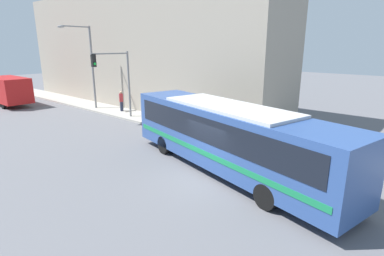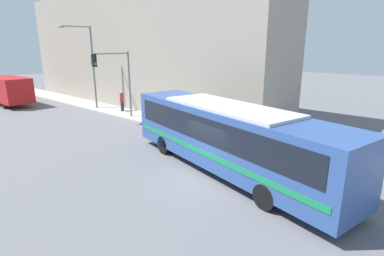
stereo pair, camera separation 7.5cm
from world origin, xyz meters
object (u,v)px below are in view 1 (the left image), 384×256
object	(u,v)px
fire_hydrant	(186,125)
street_lamp	(88,60)
traffic_light_pole	(116,73)
pedestrian_near_corner	(121,101)
city_bus	(227,134)
delivery_truck	(6,90)

from	to	relation	value
fire_hydrant	street_lamp	world-z (taller)	street_lamp
fire_hydrant	street_lamp	bearing A→B (deg)	90.76
fire_hydrant	traffic_light_pole	xyz separation A→B (m)	(-0.98, 6.21, 3.19)
street_lamp	pedestrian_near_corner	distance (m)	4.72
city_bus	pedestrian_near_corner	size ratio (longest dim) A/B	7.09
fire_hydrant	pedestrian_near_corner	xyz separation A→B (m)	(0.95, 8.49, 0.53)
delivery_truck	street_lamp	xyz separation A→B (m)	(4.13, -8.68, 2.98)
delivery_truck	pedestrian_near_corner	world-z (taller)	delivery_truck
delivery_truck	fire_hydrant	xyz separation A→B (m)	(4.28, -20.19, -1.00)
city_bus	fire_hydrant	xyz separation A→B (m)	(3.71, 5.90, -1.31)
fire_hydrant	traffic_light_pole	distance (m)	7.05
city_bus	fire_hydrant	size ratio (longest dim) A/B	16.41
city_bus	traffic_light_pole	bearing A→B (deg)	90.84
city_bus	delivery_truck	bearing A→B (deg)	104.78
city_bus	traffic_light_pole	xyz separation A→B (m)	(2.72, 12.11, 1.89)
city_bus	traffic_light_pole	size ratio (longest dim) A/B	2.42
street_lamp	pedestrian_near_corner	world-z (taller)	street_lamp
city_bus	pedestrian_near_corner	xyz separation A→B (m)	(4.65, 14.39, -0.78)
delivery_truck	street_lamp	distance (m)	10.07
delivery_truck	pedestrian_near_corner	distance (m)	12.83
street_lamp	fire_hydrant	bearing A→B (deg)	-89.24
fire_hydrant	pedestrian_near_corner	world-z (taller)	pedestrian_near_corner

